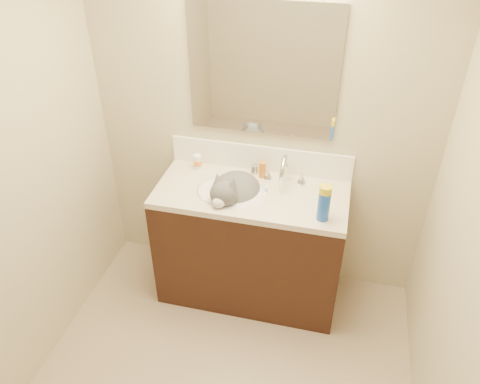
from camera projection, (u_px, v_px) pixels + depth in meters
The scene contains 16 objects.
room_shell at pixel (198, 197), 1.77m from camera, with size 2.24×2.54×2.52m.
vanity_cabinet at pixel (250, 246), 3.16m from camera, with size 1.20×0.55×0.82m, color black.
counter_slab at pixel (251, 194), 2.92m from camera, with size 1.20×0.55×0.04m, color beige.
basin at pixel (232, 201), 2.95m from camera, with size 0.45×0.36×0.14m, color white.
faucet at pixel (284, 172), 2.93m from camera, with size 0.28×0.20×0.21m.
cat at pixel (234, 193), 2.93m from camera, with size 0.39×0.48×0.34m.
backsplash at pixel (260, 158), 3.06m from camera, with size 1.20×0.02×0.18m, color white.
mirror at pixel (263, 71), 2.73m from camera, with size 0.90×0.02×0.80m, color white.
pill_bottle at pixel (198, 162), 3.11m from camera, with size 0.05×0.05×0.10m, color white.
pill_label at pixel (198, 162), 3.11m from camera, with size 0.06×0.06×0.04m, color orange.
silver_jar at pixel (254, 169), 3.07m from camera, with size 0.05×0.05×0.06m, color #B7B7BC.
amber_bottle at pixel (263, 170), 3.01m from camera, with size 0.04×0.04×0.11m, color #C76D17.
toothbrush at pixel (266, 191), 2.90m from camera, with size 0.01×0.13×0.01m, color white.
toothbrush_head at pixel (266, 190), 2.90m from camera, with size 0.01×0.03×0.01m, color #6184D0.
spray_can at pixel (324, 205), 2.63m from camera, with size 0.07×0.07×0.19m, color blue.
spray_cap at pixel (326, 190), 2.57m from camera, with size 0.07×0.07×0.04m, color gold.
Camera 1 is at (0.50, -1.36, 2.51)m, focal length 35.00 mm.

